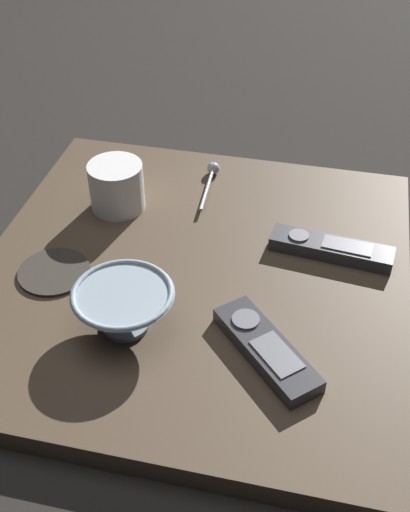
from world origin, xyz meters
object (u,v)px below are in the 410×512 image
at_px(coffee_mug, 117,186).
at_px(tv_remote_far, 331,248).
at_px(teaspoon, 212,174).
at_px(drink_coaster, 54,272).
at_px(tv_remote_near, 266,349).
at_px(cereal_bowl, 124,307).

height_order(coffee_mug, tv_remote_far, coffee_mug).
relative_size(teaspoon, drink_coaster, 1.32).
height_order(tv_remote_near, drink_coaster, tv_remote_near).
height_order(cereal_bowl, coffee_mug, coffee_mug).
relative_size(cereal_bowl, coffee_mug, 1.52).
bearing_deg(tv_remote_near, tv_remote_far, -16.53).
height_order(teaspoon, tv_remote_near, tv_remote_near).
bearing_deg(teaspoon, cereal_bowl, 174.49).
bearing_deg(teaspoon, tv_remote_far, -126.25).
distance_m(cereal_bowl, tv_remote_near, 0.19).
relative_size(tv_remote_far, drink_coaster, 1.78).
distance_m(coffee_mug, drink_coaster, 0.19).
distance_m(cereal_bowl, drink_coaster, 0.16).
xyz_separation_m(teaspoon, drink_coaster, (-0.30, 0.17, -0.01)).
height_order(tv_remote_near, tv_remote_far, tv_remote_far).
relative_size(tv_remote_near, drink_coaster, 1.54).
xyz_separation_m(coffee_mug, teaspoon, (0.11, -0.13, -0.03)).
height_order(coffee_mug, tv_remote_near, coffee_mug).
bearing_deg(coffee_mug, teaspoon, -49.49).
bearing_deg(cereal_bowl, teaspoon, -5.51).
bearing_deg(tv_remote_far, drink_coaster, 108.75).
xyz_separation_m(cereal_bowl, coffee_mug, (0.26, 0.10, 0.00)).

